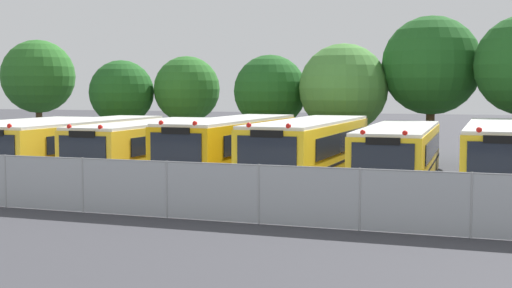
{
  "coord_description": "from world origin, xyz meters",
  "views": [
    {
      "loc": [
        10.52,
        -27.14,
        3.9
      ],
      "look_at": [
        1.22,
        0.0,
        1.6
      ],
      "focal_mm": 49.25,
      "sensor_mm": 36.0,
      "label": 1
    }
  ],
  "objects": [
    {
      "name": "school_bus_5",
      "position": [
        7.02,
        0.14,
        1.35
      ],
      "size": [
        2.7,
        9.97,
        2.55
      ],
      "rotation": [
        0.0,
        0.0,
        3.16
      ],
      "color": "yellow",
      "rests_on": "ground_plane"
    },
    {
      "name": "school_bus_6",
      "position": [
        10.72,
        -0.15,
        1.43
      ],
      "size": [
        2.49,
        10.46,
        2.73
      ],
      "rotation": [
        0.0,
        0.0,
        3.14
      ],
      "color": "yellow",
      "rests_on": "ground_plane"
    },
    {
      "name": "school_bus_4",
      "position": [
        3.56,
        -0.2,
        1.45
      ],
      "size": [
        2.78,
        10.69,
        2.75
      ],
      "rotation": [
        0.0,
        0.0,
        3.12
      ],
      "color": "yellow",
      "rests_on": "ground_plane"
    },
    {
      "name": "school_bus_0",
      "position": [
        -10.69,
        -0.21,
        1.32
      ],
      "size": [
        2.66,
        10.59,
        2.51
      ],
      "rotation": [
        0.0,
        0.0,
        3.12
      ],
      "color": "yellow",
      "rests_on": "ground_plane"
    },
    {
      "name": "chainlink_fence",
      "position": [
        -0.21,
        -8.31,
        0.9
      ],
      "size": [
        26.25,
        0.07,
        1.73
      ],
      "color": "#9EA0A3",
      "rests_on": "ground_plane"
    },
    {
      "name": "tree_4",
      "position": [
        3.04,
        9.14,
        3.87
      ],
      "size": [
        4.68,
        4.68,
        6.22
      ],
      "color": "#4C3823",
      "rests_on": "ground_plane"
    },
    {
      "name": "school_bus_1",
      "position": [
        -7.1,
        -0.1,
        1.37
      ],
      "size": [
        2.73,
        11.68,
        2.59
      ],
      "rotation": [
        0.0,
        0.0,
        3.13
      ],
      "color": "yellow",
      "rests_on": "ground_plane"
    },
    {
      "name": "tree_5",
      "position": [
        7.23,
        9.87,
        5.16
      ],
      "size": [
        5.06,
        5.06,
        7.58
      ],
      "color": "#4C3823",
      "rests_on": "ground_plane"
    },
    {
      "name": "tree_0",
      "position": [
        -16.99,
        10.43,
        4.65
      ],
      "size": [
        4.61,
        4.61,
        6.92
      ],
      "color": "#4C3823",
      "rests_on": "ground_plane"
    },
    {
      "name": "school_bus_3",
      "position": [
        0.11,
        0.02,
        1.45
      ],
      "size": [
        2.69,
        10.38,
        2.76
      ],
      "rotation": [
        0.0,
        0.0,
        3.12
      ],
      "color": "#EAA80C",
      "rests_on": "ground_plane"
    },
    {
      "name": "traffic_cone",
      "position": [
        0.25,
        -7.53,
        0.25
      ],
      "size": [
        0.38,
        0.38,
        0.5
      ],
      "primitive_type": "cone",
      "color": "#EA5914",
      "rests_on": "ground_plane"
    },
    {
      "name": "school_bus_2",
      "position": [
        -3.62,
        -0.27,
        1.36
      ],
      "size": [
        2.45,
        10.21,
        2.58
      ],
      "rotation": [
        0.0,
        0.0,
        3.14
      ],
      "color": "yellow",
      "rests_on": "ground_plane"
    },
    {
      "name": "ground_plane",
      "position": [
        0.0,
        0.0,
        0.0
      ],
      "size": [
        160.0,
        160.0,
        0.0
      ],
      "primitive_type": "plane",
      "color": "#38383D"
    },
    {
      "name": "tree_3",
      "position": [
        -1.2,
        9.61,
        3.69
      ],
      "size": [
        4.0,
        4.0,
        5.71
      ],
      "color": "#4C3823",
      "rests_on": "ground_plane"
    },
    {
      "name": "tree_2",
      "position": [
        -7.05,
        11.06,
        3.82
      ],
      "size": [
        3.94,
        3.94,
        5.78
      ],
      "color": "#4C3823",
      "rests_on": "ground_plane"
    },
    {
      "name": "tree_1",
      "position": [
        -10.62,
        10.08,
        3.63
      ],
      "size": [
        3.86,
        3.86,
        5.56
      ],
      "color": "#4C3823",
      "rests_on": "ground_plane"
    }
  ]
}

